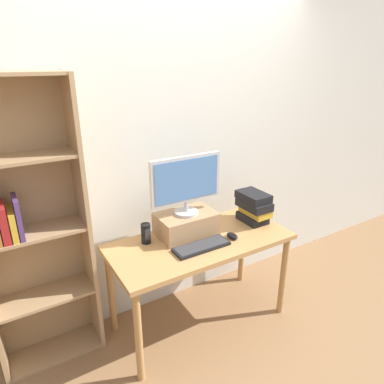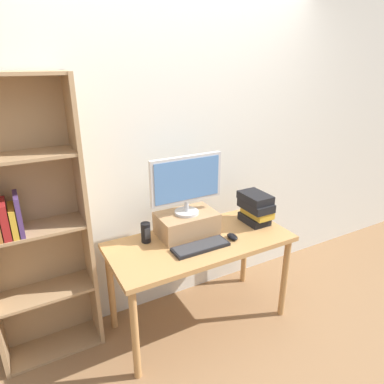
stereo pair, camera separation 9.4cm
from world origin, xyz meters
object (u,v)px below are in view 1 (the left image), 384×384
(keyboard, at_px, (201,246))
(computer_mouse, at_px, (232,236))
(bookshelf_unit, at_px, (30,231))
(computer_monitor, at_px, (186,182))
(book_stack, at_px, (254,207))
(desk_speaker, at_px, (146,233))
(riser_box, at_px, (186,224))
(desk, at_px, (200,250))

(keyboard, distance_m, computer_mouse, 0.27)
(computer_mouse, bearing_deg, keyboard, -179.38)
(bookshelf_unit, distance_m, computer_monitor, 1.07)
(computer_monitor, bearing_deg, bookshelf_unit, 171.54)
(computer_mouse, xyz_separation_m, book_stack, (0.32, 0.14, 0.11))
(desk_speaker, bearing_deg, bookshelf_unit, 170.26)
(bookshelf_unit, distance_m, book_stack, 1.64)
(riser_box, height_order, keyboard, riser_box)
(desk, xyz_separation_m, bookshelf_unit, (-1.09, 0.29, 0.32))
(bookshelf_unit, xyz_separation_m, book_stack, (1.62, -0.25, -0.11))
(keyboard, height_order, book_stack, book_stack)
(keyboard, height_order, desk_speaker, desk_speaker)
(bookshelf_unit, distance_m, computer_mouse, 1.38)
(riser_box, bearing_deg, desk, -73.76)
(desk_speaker, bearing_deg, keyboard, -41.88)
(riser_box, distance_m, computer_mouse, 0.35)
(computer_mouse, relative_size, book_stack, 0.37)
(bookshelf_unit, height_order, book_stack, bookshelf_unit)
(computer_monitor, bearing_deg, desk, -73.59)
(desk, height_order, computer_monitor, computer_monitor)
(keyboard, distance_m, book_stack, 0.62)
(keyboard, bearing_deg, desk_speaker, 138.12)
(bookshelf_unit, xyz_separation_m, computer_mouse, (1.30, -0.39, -0.22))
(computer_monitor, relative_size, book_stack, 1.97)
(bookshelf_unit, bearing_deg, book_stack, -8.95)
(desk, relative_size, computer_monitor, 2.42)
(bookshelf_unit, height_order, computer_mouse, bookshelf_unit)
(computer_monitor, xyz_separation_m, book_stack, (0.57, -0.10, -0.29))
(computer_mouse, height_order, desk_speaker, desk_speaker)
(riser_box, bearing_deg, computer_monitor, -90.00)
(keyboard, height_order, computer_mouse, computer_mouse)
(keyboard, relative_size, desk_speaker, 2.75)
(desk, bearing_deg, desk_speaker, 154.92)
(desk, height_order, desk_speaker, desk_speaker)
(riser_box, height_order, computer_mouse, riser_box)
(riser_box, bearing_deg, desk_speaker, 174.78)
(bookshelf_unit, xyz_separation_m, keyboard, (1.03, -0.39, -0.23))
(desk, distance_m, riser_box, 0.22)
(bookshelf_unit, bearing_deg, desk_speaker, -9.74)
(riser_box, xyz_separation_m, desk_speaker, (-0.32, 0.03, -0.01))
(bookshelf_unit, distance_m, keyboard, 1.12)
(computer_monitor, relative_size, computer_mouse, 5.36)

